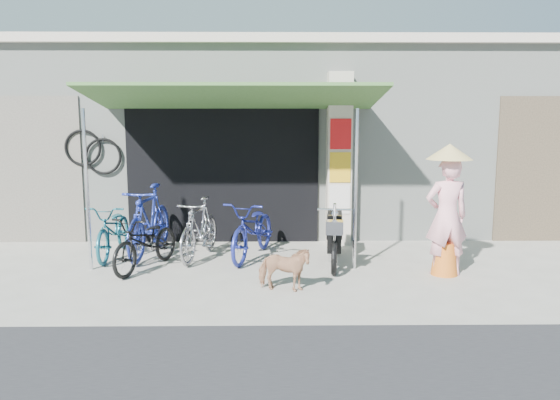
{
  "coord_description": "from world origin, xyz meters",
  "views": [
    {
      "loc": [
        -0.3,
        -7.11,
        2.24
      ],
      "look_at": [
        -0.2,
        1.0,
        1.0
      ],
      "focal_mm": 35.0,
      "sensor_mm": 36.0,
      "label": 1
    }
  ],
  "objects_px": {
    "bike_teal": "(114,230)",
    "bike_blue": "(149,221)",
    "bike_black": "(147,242)",
    "moped": "(334,236)",
    "bike_navy": "(253,229)",
    "nun": "(447,211)",
    "bike_silver": "(199,228)",
    "street_dog": "(284,269)"
  },
  "relations": [
    {
      "from": "bike_teal",
      "to": "bike_blue",
      "type": "bearing_deg",
      "value": 4.54
    },
    {
      "from": "bike_teal",
      "to": "bike_blue",
      "type": "height_order",
      "value": "bike_blue"
    },
    {
      "from": "bike_black",
      "to": "moped",
      "type": "xyz_separation_m",
      "value": [
        2.8,
        0.29,
        0.03
      ]
    },
    {
      "from": "bike_teal",
      "to": "bike_blue",
      "type": "relative_size",
      "value": 0.87
    },
    {
      "from": "bike_navy",
      "to": "moped",
      "type": "distance_m",
      "value": 1.31
    },
    {
      "from": "moped",
      "to": "nun",
      "type": "bearing_deg",
      "value": -15.76
    },
    {
      "from": "bike_blue",
      "to": "moped",
      "type": "relative_size",
      "value": 1.12
    },
    {
      "from": "moped",
      "to": "bike_teal",
      "type": "bearing_deg",
      "value": 178.84
    },
    {
      "from": "bike_silver",
      "to": "bike_navy",
      "type": "xyz_separation_m",
      "value": [
        0.86,
        0.02,
        -0.01
      ]
    },
    {
      "from": "bike_silver",
      "to": "bike_navy",
      "type": "height_order",
      "value": "bike_silver"
    },
    {
      "from": "street_dog",
      "to": "bike_silver",
      "type": "bearing_deg",
      "value": 49.82
    },
    {
      "from": "street_dog",
      "to": "nun",
      "type": "xyz_separation_m",
      "value": [
        2.31,
        0.73,
        0.62
      ]
    },
    {
      "from": "bike_silver",
      "to": "nun",
      "type": "height_order",
      "value": "nun"
    },
    {
      "from": "bike_teal",
      "to": "moped",
      "type": "distance_m",
      "value": 3.54
    },
    {
      "from": "bike_black",
      "to": "bike_silver",
      "type": "bearing_deg",
      "value": 63.58
    },
    {
      "from": "bike_silver",
      "to": "moped",
      "type": "xyz_separation_m",
      "value": [
        2.11,
        -0.34,
        -0.05
      ]
    },
    {
      "from": "bike_blue",
      "to": "moped",
      "type": "xyz_separation_m",
      "value": [
        2.94,
        -0.52,
        -0.14
      ]
    },
    {
      "from": "bike_teal",
      "to": "nun",
      "type": "relative_size",
      "value": 0.89
    },
    {
      "from": "bike_black",
      "to": "street_dog",
      "type": "xyz_separation_m",
      "value": [
        2.0,
        -1.06,
        -0.11
      ]
    },
    {
      "from": "bike_navy",
      "to": "nun",
      "type": "distance_m",
      "value": 2.97
    },
    {
      "from": "bike_teal",
      "to": "nun",
      "type": "bearing_deg",
      "value": -12.35
    },
    {
      "from": "bike_navy",
      "to": "street_dog",
      "type": "relative_size",
      "value": 2.54
    },
    {
      "from": "nun",
      "to": "bike_blue",
      "type": "bearing_deg",
      "value": -19.0
    },
    {
      "from": "bike_black",
      "to": "bike_navy",
      "type": "bearing_deg",
      "value": 43.97
    },
    {
      "from": "bike_blue",
      "to": "bike_black",
      "type": "distance_m",
      "value": 0.84
    },
    {
      "from": "street_dog",
      "to": "moped",
      "type": "bearing_deg",
      "value": -18.68
    },
    {
      "from": "bike_silver",
      "to": "street_dog",
      "type": "distance_m",
      "value": 2.15
    },
    {
      "from": "bike_black",
      "to": "nun",
      "type": "xyz_separation_m",
      "value": [
        4.32,
        -0.33,
        0.51
      ]
    },
    {
      "from": "street_dog",
      "to": "nun",
      "type": "relative_size",
      "value": 0.38
    },
    {
      "from": "bike_black",
      "to": "bike_navy",
      "type": "distance_m",
      "value": 1.68
    },
    {
      "from": "bike_blue",
      "to": "bike_navy",
      "type": "relative_size",
      "value": 1.07
    },
    {
      "from": "bike_navy",
      "to": "nun",
      "type": "bearing_deg",
      "value": -2.48
    },
    {
      "from": "street_dog",
      "to": "bike_blue",
      "type": "bearing_deg",
      "value": 61.01
    },
    {
      "from": "bike_silver",
      "to": "bike_black",
      "type": "bearing_deg",
      "value": -124.48
    },
    {
      "from": "bike_teal",
      "to": "bike_blue",
      "type": "xyz_separation_m",
      "value": [
        0.56,
        0.05,
        0.14
      ]
    },
    {
      "from": "bike_blue",
      "to": "nun",
      "type": "distance_m",
      "value": 4.61
    },
    {
      "from": "bike_silver",
      "to": "nun",
      "type": "bearing_deg",
      "value": -1.85
    },
    {
      "from": "bike_navy",
      "to": "bike_black",
      "type": "bearing_deg",
      "value": -140.05
    },
    {
      "from": "bike_black",
      "to": "bike_navy",
      "type": "xyz_separation_m",
      "value": [
        1.55,
        0.65,
        0.06
      ]
    },
    {
      "from": "bike_silver",
      "to": "moped",
      "type": "bearing_deg",
      "value": 3.78
    },
    {
      "from": "bike_teal",
      "to": "bike_silver",
      "type": "xyz_separation_m",
      "value": [
        1.39,
        -0.13,
        0.05
      ]
    },
    {
      "from": "bike_silver",
      "to": "bike_navy",
      "type": "distance_m",
      "value": 0.86
    }
  ]
}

